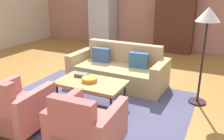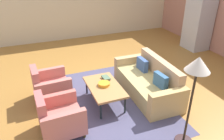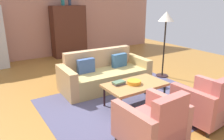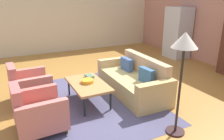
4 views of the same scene
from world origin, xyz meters
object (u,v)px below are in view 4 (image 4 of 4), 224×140
Objects in this scene: couch at (135,81)px; armchair_left at (28,88)px; floor_lamp at (184,50)px; coffee_table at (88,85)px; fruit_bowl at (87,81)px; book_stack at (89,76)px; refrigerator at (178,33)px; armchair_right at (36,113)px.

couch is 2.41× the size of armchair_left.
armchair_left is at bearing -137.64° from floor_lamp.
armchair_left is at bearing -117.10° from coffee_table.
fruit_bowl reaches higher than book_stack.
fruit_bowl is at bearing -28.97° from book_stack.
floor_lamp reaches higher than coffee_table.
coffee_table is 1.31m from armchair_left.
book_stack is at bearing -67.14° from refrigerator.
fruit_bowl is 0.16× the size of floor_lamp.
armchair_right is at bearing -117.76° from floor_lamp.
coffee_table is 0.70× the size of floor_lamp.
refrigerator reaches higher than book_stack.
refrigerator reaches higher than fruit_bowl.
armchair_right is at bearing -61.69° from fruit_bowl.
fruit_bowl is (-0.03, 0.00, 0.07)m from coffee_table.
armchair_left is 1.31m from fruit_bowl.
fruit_bowl is at bearing 90.17° from couch.
book_stack is (-0.26, 0.14, -0.00)m from fruit_bowl.
book_stack is 4.58m from refrigerator.
book_stack is 2.35m from floor_lamp.
floor_lamp reaches higher than armchair_left.
refrigerator is (-2.03, 4.34, 0.43)m from fruit_bowl.
coffee_table is (-0.00, -1.19, 0.13)m from couch.
armchair_left is at bearing -116.10° from fruit_bowl.
couch is 3.82m from refrigerator.
floor_lamp is at bearing 173.21° from couch.
book_stack is (-0.89, 1.31, 0.14)m from armchair_right.
floor_lamp is at bearing 21.70° from book_stack.
armchair_left is 3.24× the size of fruit_bowl.
coffee_table is at bearing 114.96° from armchair_right.
refrigerator reaches higher than floor_lamp.
fruit_bowl is (-0.03, -1.19, 0.20)m from couch.
refrigerator is at bearing 137.88° from floor_lamp.
armchair_right is 3.50× the size of book_stack.
floor_lamp is (1.11, 2.10, 1.10)m from armchair_right.
couch is 1.10m from book_stack.
book_stack reaches higher than coffee_table.
armchair_left is at bearing -75.18° from refrigerator.
refrigerator reaches higher than armchair_left.
refrigerator reaches higher than coffee_table.
armchair_right is (1.20, -0.00, 0.00)m from armchair_left.
coffee_table is 4.83m from refrigerator.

